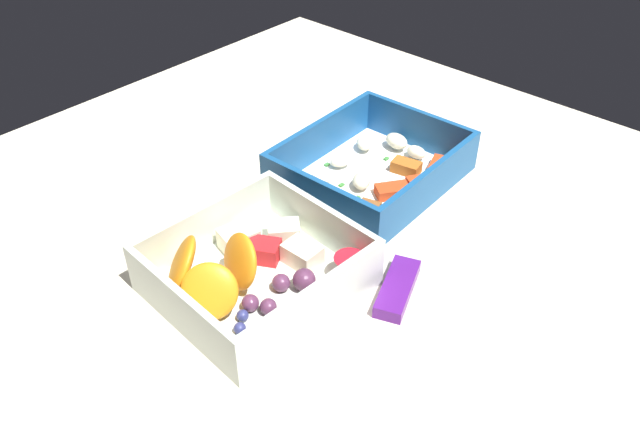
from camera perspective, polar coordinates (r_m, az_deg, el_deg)
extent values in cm
cube|color=beige|center=(62.28, -0.33, -2.39)|extent=(80.00, 80.00, 2.00)
cube|color=white|center=(68.16, 4.53, 2.84)|extent=(18.49, 15.30, 0.60)
cube|color=#19518C|center=(73.04, 8.71, 7.43)|extent=(1.12, 14.69, 4.48)
cube|color=#19518C|center=(61.04, -0.19, 1.24)|extent=(1.12, 14.69, 4.48)
cube|color=#19518C|center=(63.70, 9.75, 2.37)|extent=(16.80, 1.19, 4.48)
cube|color=#19518C|center=(70.37, -0.01, 6.64)|extent=(16.80, 1.19, 4.48)
ellipsoid|color=beige|center=(69.27, 1.80, 4.64)|extent=(2.67, 2.50, 1.09)
ellipsoid|color=beige|center=(72.41, 3.96, 6.26)|extent=(3.03, 3.01, 1.26)
ellipsoid|color=beige|center=(72.87, 6.82, 6.41)|extent=(2.73, 3.33, 1.45)
ellipsoid|color=beige|center=(66.36, 0.10, 3.15)|extent=(2.91, 2.37, 1.27)
ellipsoid|color=beige|center=(71.70, 8.28, 5.54)|extent=(2.06, 2.63, 1.18)
ellipsoid|color=beige|center=(66.10, 3.70, 2.93)|extent=(3.19, 3.02, 1.31)
cube|color=red|center=(70.03, 10.51, 4.14)|extent=(3.56, 2.75, 1.06)
cube|color=red|center=(65.55, 6.44, 2.02)|extent=(3.86, 3.51, 1.08)
cube|color=#AD5B1E|center=(63.34, 1.21, 0.94)|extent=(3.31, 3.71, 1.24)
cube|color=brown|center=(61.95, 4.05, -0.09)|extent=(3.90, 2.91, 1.28)
cube|color=#AD5B1E|center=(69.20, 7.66, 4.12)|extent=(2.35, 3.29, 1.26)
cube|color=red|center=(66.66, 8.99, 2.40)|extent=(3.58, 3.79, 1.01)
cube|color=#387A33|center=(65.60, 0.04, 1.84)|extent=(0.60, 0.40, 0.20)
cube|color=#387A33|center=(65.10, 3.17, 1.47)|extent=(0.60, 0.40, 0.20)
cube|color=#387A33|center=(66.77, 1.92, 2.54)|extent=(0.60, 0.40, 0.20)
cube|color=#387A33|center=(69.94, 0.61, 4.36)|extent=(0.60, 0.40, 0.20)
cube|color=#387A33|center=(71.29, 5.90, 4.86)|extent=(0.60, 0.40, 0.20)
cube|color=silver|center=(56.17, -5.53, -6.20)|extent=(16.80, 15.62, 0.60)
cube|color=silver|center=(58.38, 0.08, -0.84)|extent=(1.48, 14.70, 4.26)
cube|color=silver|center=(51.53, -12.28, -8.29)|extent=(1.48, 14.70, 4.26)
cube|color=silver|center=(50.64, -0.50, -8.17)|extent=(14.76, 1.48, 4.26)
cube|color=silver|center=(59.00, -10.09, -1.05)|extent=(14.76, 1.48, 4.26)
ellipsoid|color=orange|center=(54.52, -12.17, -4.42)|extent=(6.17, 6.19, 5.14)
ellipsoid|color=orange|center=(54.04, -7.12, -4.25)|extent=(4.27, 5.51, 5.04)
ellipsoid|color=orange|center=(52.10, -9.78, -6.82)|extent=(5.92, 6.05, 4.63)
cube|color=red|center=(57.53, -5.08, -3.31)|extent=(3.39, 3.67, 1.78)
cube|color=#F4EACC|center=(59.41, -3.23, -1.66)|extent=(3.69, 3.61, 1.78)
cube|color=#F4EACC|center=(58.88, -7.21, -2.22)|extent=(3.86, 3.27, 2.00)
cube|color=#F4EACC|center=(56.82, -1.58, -3.66)|extent=(2.46, 3.25, 1.93)
sphere|color=#562D4C|center=(52.71, -4.61, -8.25)|extent=(1.40, 1.40, 1.40)
sphere|color=#562D4C|center=(53.10, -6.21, -7.90)|extent=(1.47, 1.47, 1.47)
sphere|color=#562D4C|center=(54.37, -1.41, -5.91)|extent=(2.00, 2.00, 2.00)
sphere|color=#562D4C|center=(54.49, -3.47, -6.17)|extent=(1.57, 1.57, 1.57)
cone|color=red|center=(55.32, 2.64, -4.85)|extent=(2.80, 2.80, 2.24)
sphere|color=navy|center=(52.52, -6.88, -8.98)|extent=(1.00, 1.00, 1.00)
sphere|color=navy|center=(50.84, -4.36, -10.65)|extent=(1.15, 1.15, 1.15)
sphere|color=navy|center=(49.82, -6.67, -12.22)|extent=(1.11, 1.11, 1.11)
sphere|color=navy|center=(51.59, -7.13, -10.08)|extent=(1.01, 1.01, 1.01)
cube|color=#51197A|center=(55.46, 6.90, -6.60)|extent=(7.39, 4.80, 1.20)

